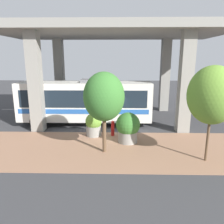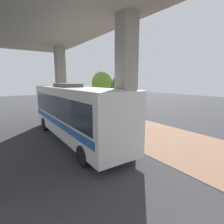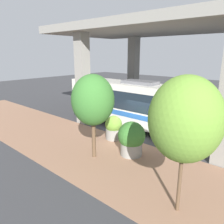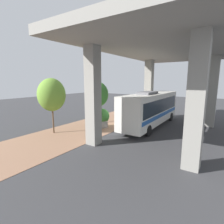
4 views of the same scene
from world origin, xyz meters
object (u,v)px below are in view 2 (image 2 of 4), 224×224
bus (74,110)px  street_tree_far (124,88)px  planter_middle (101,112)px  planter_front (103,120)px  street_tree_near (102,84)px  fire_hydrant (95,120)px

bus → street_tree_far: bearing=-161.3°
planter_middle → street_tree_far: bearing=137.5°
planter_front → street_tree_far: street_tree_far is taller
street_tree_near → street_tree_far: 5.63m
bus → street_tree_far: (-5.62, -1.90, 1.26)m
fire_hydrant → planter_middle: planter_middle is taller
planter_front → planter_middle: 2.65m
planter_front → street_tree_near: street_tree_near is taller
planter_front → street_tree_far: size_ratio=0.35×
street_tree_near → planter_front: bearing=59.6°
planter_front → planter_middle: (-1.17, -2.37, 0.19)m
bus → planter_middle: (-4.03, -3.35, -1.02)m
planter_front → planter_middle: size_ratio=0.82×
fire_hydrant → bus: bearing=39.5°
planter_middle → bus: bearing=39.7°
bus → street_tree_near: size_ratio=2.11×
planter_front → planter_middle: planter_middle is taller
bus → planter_middle: bus is taller
bus → street_tree_near: (-6.65, -7.43, 1.54)m
street_tree_near → street_tree_far: size_ratio=1.08×
fire_hydrant → planter_middle: size_ratio=0.56×
fire_hydrant → street_tree_near: street_tree_near is taller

